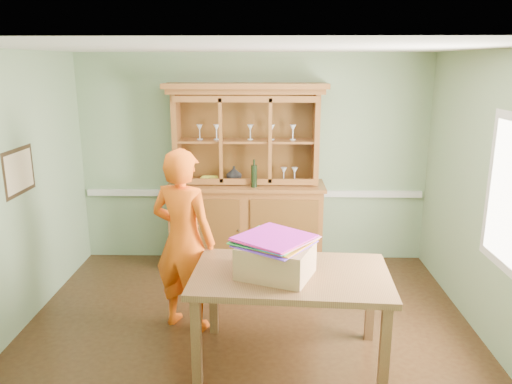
{
  "coord_description": "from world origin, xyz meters",
  "views": [
    {
      "loc": [
        0.19,
        -4.38,
        2.59
      ],
      "look_at": [
        0.07,
        0.4,
        1.33
      ],
      "focal_mm": 35.0,
      "sensor_mm": 36.0,
      "label": 1
    }
  ],
  "objects_px": {
    "china_hutch": "(246,204)",
    "person": "(184,240)",
    "dining_table": "(291,283)",
    "cardboard_box": "(276,260)"
  },
  "relations": [
    {
      "from": "china_hutch",
      "to": "person",
      "type": "height_order",
      "value": "china_hutch"
    },
    {
      "from": "dining_table",
      "to": "china_hutch",
      "type": "bearing_deg",
      "value": 105.99
    },
    {
      "from": "person",
      "to": "dining_table",
      "type": "bearing_deg",
      "value": 170.82
    },
    {
      "from": "dining_table",
      "to": "cardboard_box",
      "type": "distance_m",
      "value": 0.27
    },
    {
      "from": "cardboard_box",
      "to": "china_hutch",
      "type": "bearing_deg",
      "value": 98.77
    },
    {
      "from": "person",
      "to": "cardboard_box",
      "type": "bearing_deg",
      "value": 164.89
    },
    {
      "from": "china_hutch",
      "to": "dining_table",
      "type": "height_order",
      "value": "china_hutch"
    },
    {
      "from": "dining_table",
      "to": "person",
      "type": "height_order",
      "value": "person"
    },
    {
      "from": "china_hutch",
      "to": "person",
      "type": "distance_m",
      "value": 1.67
    },
    {
      "from": "china_hutch",
      "to": "dining_table",
      "type": "distance_m",
      "value": 2.22
    }
  ]
}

